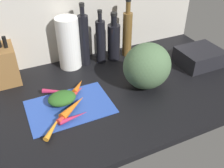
# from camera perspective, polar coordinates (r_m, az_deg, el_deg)

# --- Properties ---
(ground_plane) EXTENTS (1.70, 0.80, 0.03)m
(ground_plane) POSITION_cam_1_polar(r_m,az_deg,el_deg) (1.22, -5.65, -3.28)
(ground_plane) COLOR black
(wall_back) EXTENTS (1.70, 0.03, 0.60)m
(wall_back) POSITION_cam_1_polar(r_m,az_deg,el_deg) (1.40, -12.12, 16.20)
(wall_back) COLOR #BCB7AD
(wall_back) RESTS_ON ground_plane
(cutting_board) EXTENTS (0.37, 0.25, 0.01)m
(cutting_board) POSITION_cam_1_polar(r_m,az_deg,el_deg) (1.15, -9.41, -4.96)
(cutting_board) COLOR #2D51B7
(cutting_board) RESTS_ON ground_plane
(carrot_0) EXTENTS (0.15, 0.12, 0.04)m
(carrot_0) POSITION_cam_1_polar(r_m,az_deg,el_deg) (1.12, -8.67, -5.03)
(carrot_0) COLOR orange
(carrot_0) RESTS_ON cutting_board
(carrot_1) EXTENTS (0.09, 0.10, 0.03)m
(carrot_1) POSITION_cam_1_polar(r_m,az_deg,el_deg) (1.24, -7.52, -0.48)
(carrot_1) COLOR orange
(carrot_1) RESTS_ON cutting_board
(carrot_2) EXTENTS (0.11, 0.09, 0.03)m
(carrot_2) POSITION_cam_1_polar(r_m,az_deg,el_deg) (1.20, -8.12, -2.01)
(carrot_2) COLOR red
(carrot_2) RESTS_ON cutting_board
(carrot_3) EXTENTS (0.14, 0.09, 0.02)m
(carrot_3) POSITION_cam_1_polar(r_m,az_deg,el_deg) (1.23, -11.88, -1.65)
(carrot_3) COLOR #B2264C
(carrot_3) RESTS_ON cutting_board
(carrot_4) EXTENTS (0.11, 0.13, 0.02)m
(carrot_4) POSITION_cam_1_polar(r_m,az_deg,el_deg) (1.05, -12.82, -9.13)
(carrot_4) COLOR orange
(carrot_4) RESTS_ON cutting_board
(carrot_5) EXTENTS (0.13, 0.10, 0.03)m
(carrot_5) POSITION_cam_1_polar(r_m,az_deg,el_deg) (1.10, -9.63, -6.29)
(carrot_5) COLOR red
(carrot_5) RESTS_ON cutting_board
(carrot_6) EXTENTS (0.13, 0.04, 0.02)m
(carrot_6) POSITION_cam_1_polar(r_m,az_deg,el_deg) (1.08, -8.53, -7.35)
(carrot_6) COLOR #B2264C
(carrot_6) RESTS_ON cutting_board
(carrot_greens_pile) EXTENTS (0.13, 0.10, 0.05)m
(carrot_greens_pile) POSITION_cam_1_polar(r_m,az_deg,el_deg) (1.16, -11.10, -3.15)
(carrot_greens_pile) COLOR #2D6023
(carrot_greens_pile) RESTS_ON cutting_board
(winter_squash) EXTENTS (0.23, 0.21, 0.23)m
(winter_squash) POSITION_cam_1_polar(r_m,az_deg,el_deg) (1.22, 7.82, 3.97)
(winter_squash) COLOR #4C6B47
(winter_squash) RESTS_ON ground_plane
(knife_block) EXTENTS (0.11, 0.16, 0.24)m
(knife_block) POSITION_cam_1_polar(r_m,az_deg,el_deg) (1.36, -22.80, 4.15)
(knife_block) COLOR brown
(knife_block) RESTS_ON ground_plane
(paper_towel_roll) EXTENTS (0.12, 0.12, 0.28)m
(paper_towel_roll) POSITION_cam_1_polar(r_m,az_deg,el_deg) (1.38, -9.66, 8.96)
(paper_towel_roll) COLOR white
(paper_towel_roll) RESTS_ON ground_plane
(bottle_0) EXTENTS (0.06, 0.06, 0.34)m
(bottle_0) POSITION_cam_1_polar(r_m,az_deg,el_deg) (1.39, -6.25, 9.82)
(bottle_0) COLOR black
(bottle_0) RESTS_ON ground_plane
(bottle_1) EXTENTS (0.05, 0.05, 0.30)m
(bottle_1) POSITION_cam_1_polar(r_m,az_deg,el_deg) (1.41, -2.57, 9.52)
(bottle_1) COLOR black
(bottle_1) RESTS_ON ground_plane
(bottle_2) EXTENTS (0.07, 0.07, 0.27)m
(bottle_2) POSITION_cam_1_polar(r_m,az_deg,el_deg) (1.45, 0.40, 9.58)
(bottle_2) COLOR black
(bottle_2) RESTS_ON ground_plane
(bottle_3) EXTENTS (0.05, 0.05, 0.33)m
(bottle_3) POSITION_cam_1_polar(r_m,az_deg,el_deg) (1.48, 3.43, 11.35)
(bottle_3) COLOR brown
(bottle_3) RESTS_ON ground_plane
(dish_rack) EXTENTS (0.23, 0.19, 0.09)m
(dish_rack) POSITION_cam_1_polar(r_m,az_deg,el_deg) (1.50, 18.89, 5.76)
(dish_rack) COLOR black
(dish_rack) RESTS_ON ground_plane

